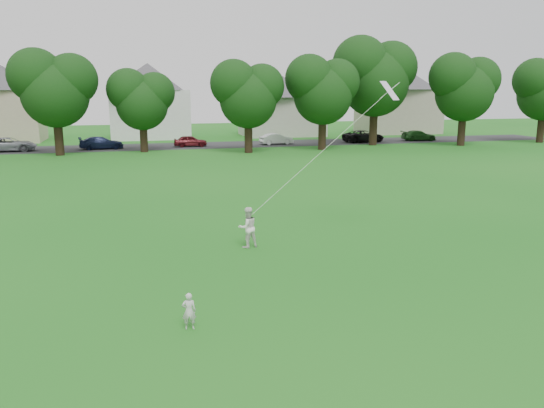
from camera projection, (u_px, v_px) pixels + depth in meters
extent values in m
plane|color=#166016|center=(246.00, 313.00, 13.13)|extent=(160.00, 160.00, 0.00)
cube|color=#2D2D30|center=(155.00, 147.00, 52.78)|extent=(90.00, 7.00, 0.01)
imported|color=silver|center=(189.00, 311.00, 12.17)|extent=(0.35, 0.26, 0.89)
imported|color=white|center=(248.00, 227.00, 18.57)|extent=(0.82, 0.70, 1.45)
plane|color=silver|center=(390.00, 91.00, 19.25)|extent=(1.01, 0.99, 0.68)
cylinder|color=white|center=(320.00, 153.00, 18.88)|extent=(0.01, 0.01, 6.96)
cylinder|color=black|center=(59.00, 135.00, 45.26)|extent=(0.74, 0.74, 3.48)
cylinder|color=black|center=(144.00, 136.00, 47.86)|extent=(0.69, 0.69, 2.88)
cylinder|color=black|center=(248.00, 135.00, 47.29)|extent=(0.71, 0.71, 3.17)
cylinder|color=black|center=(322.00, 132.00, 49.77)|extent=(0.73, 0.73, 3.40)
cylinder|color=black|center=(373.00, 124.00, 53.90)|extent=(0.80, 0.80, 4.20)
cylinder|color=black|center=(462.00, 128.00, 53.47)|extent=(0.75, 0.75, 3.56)
cylinder|color=black|center=(541.00, 126.00, 56.77)|extent=(0.73, 0.73, 3.43)
imported|color=gray|center=(10.00, 144.00, 48.36)|extent=(4.66, 2.25, 1.28)
imported|color=#151E42|center=(101.00, 143.00, 50.41)|extent=(4.23, 2.09, 1.18)
imported|color=maroon|center=(190.00, 141.00, 52.59)|extent=(3.33, 1.42, 1.12)
imported|color=silver|center=(276.00, 139.00, 54.86)|extent=(3.55, 1.56, 1.13)
imported|color=black|center=(364.00, 136.00, 57.35)|extent=(4.82, 2.72, 1.27)
imported|color=#1A4717|center=(419.00, 136.00, 59.08)|extent=(4.02, 2.03, 1.12)
cube|color=white|center=(150.00, 114.00, 61.65)|extent=(8.82, 6.56, 5.53)
pyramid|color=#474449|center=(147.00, 63.00, 60.44)|extent=(12.72, 12.72, 3.04)
cube|color=beige|center=(282.00, 116.00, 65.83)|extent=(9.53, 7.30, 4.71)
pyramid|color=#474449|center=(282.00, 75.00, 64.80)|extent=(13.75, 13.75, 2.59)
cube|color=#AAA38C|center=(398.00, 111.00, 69.82)|extent=(9.47, 7.02, 5.64)
pyramid|color=#474449|center=(400.00, 65.00, 68.59)|extent=(13.67, 13.67, 3.10)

